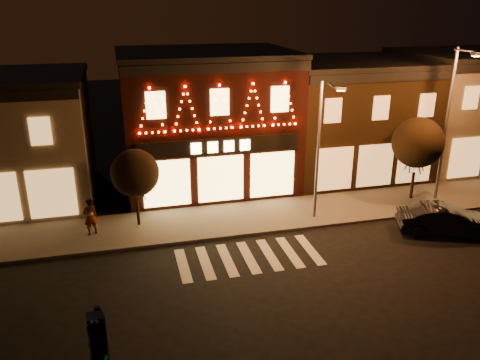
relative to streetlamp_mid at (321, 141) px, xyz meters
name	(u,v)px	position (x,y,z in m)	size (l,w,h in m)	color
ground	(276,308)	(-4.55, -6.92, -4.38)	(120.00, 120.00, 0.00)	black
sidewalk_far	(265,216)	(-2.55, 1.08, -4.30)	(44.00, 4.00, 0.15)	#47423D
building_pulp	(207,119)	(-4.55, 7.05, -0.21)	(10.20, 8.34, 8.30)	black
building_right_a	(348,117)	(4.95, 7.07, -0.62)	(9.20, 8.28, 7.50)	#322111
building_right_b	(465,108)	(13.95, 7.07, -0.47)	(9.20, 8.28, 7.80)	#6F5F4F
streetlamp_mid	(321,141)	(0.00, 0.00, 0.00)	(0.66, 1.65, 7.21)	#59595E
streetlamp_right	(450,114)	(7.80, 0.63, 0.80)	(0.56, 1.97, 8.57)	#59595E
tree_left	(135,173)	(-9.22, 1.52, -1.42)	(2.41, 2.41, 4.02)	black
tree_right	(418,143)	(6.44, 1.25, -0.87)	(2.87, 2.87, 4.80)	black
dark_sedan	(445,220)	(5.57, -3.02, -3.63)	(1.59, 4.55, 1.50)	black
pedestrian	(90,217)	(-11.52, 0.97, -3.29)	(0.68, 0.45, 1.87)	gray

